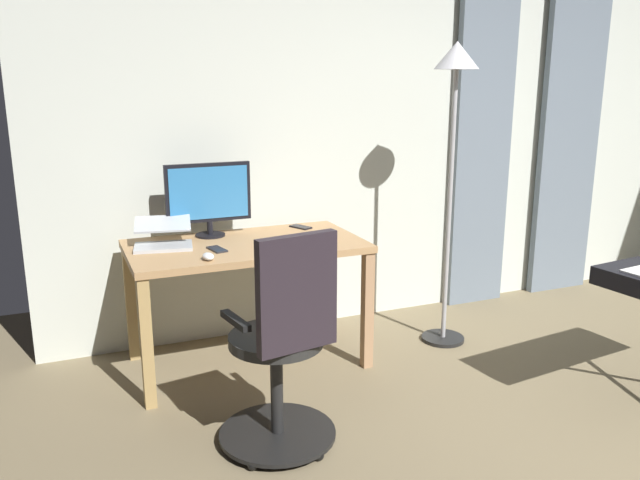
{
  "coord_description": "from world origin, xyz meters",
  "views": [
    {
      "loc": [
        2.54,
        1.44,
        1.7
      ],
      "look_at": [
        1.31,
        -1.49,
        0.89
      ],
      "focal_mm": 36.17,
      "sensor_mm": 36.0,
      "label": 1
    }
  ],
  "objects": [
    {
      "name": "cell_phone_face_up",
      "position": [
        1.09,
        -2.34,
        0.76
      ],
      "size": [
        0.12,
        0.16,
        0.01
      ],
      "primitive_type": "cube",
      "rotation": [
        0.0,
        0.0,
        0.44
      ],
      "color": "black",
      "rests_on": "desk"
    },
    {
      "name": "computer_keyboard",
      "position": [
        1.22,
        -1.98,
        0.77
      ],
      "size": [
        0.39,
        0.14,
        0.02
      ],
      "primitive_type": "cube",
      "color": "silver",
      "rests_on": "desk"
    },
    {
      "name": "curtain_right_panel",
      "position": [
        -0.41,
        -2.5,
        1.26
      ],
      "size": [
        0.47,
        0.06,
        2.51
      ],
      "primitive_type": "cube",
      "color": "slate",
      "rests_on": "ground"
    },
    {
      "name": "cell_phone_by_monitor",
      "position": [
        1.72,
        -2.0,
        0.76
      ],
      "size": [
        0.1,
        0.15,
        0.01
      ],
      "primitive_type": "cube",
      "rotation": [
        0.0,
        0.0,
        0.2
      ],
      "color": "#232328",
      "rests_on": "desk"
    },
    {
      "name": "office_chair",
      "position": [
        1.65,
        -1.13,
        0.49
      ],
      "size": [
        0.56,
        0.56,
        1.06
      ],
      "rotation": [
        0.0,
        0.0,
        3.31
      ],
      "color": "black",
      "rests_on": "ground"
    },
    {
      "name": "desk",
      "position": [
        1.53,
        -2.09,
        0.66
      ],
      "size": [
        1.36,
        0.74,
        0.76
      ],
      "color": "tan",
      "rests_on": "ground"
    },
    {
      "name": "curtain_left_panel",
      "position": [
        -1.23,
        -2.5,
        1.26
      ],
      "size": [
        0.55,
        0.06,
        2.51
      ],
      "primitive_type": "cube",
      "color": "slate",
      "rests_on": "ground"
    },
    {
      "name": "computer_monitor",
      "position": [
        1.68,
        -2.34,
        1.01
      ],
      "size": [
        0.52,
        0.18,
        0.45
      ],
      "color": "black",
      "rests_on": "desk"
    },
    {
      "name": "computer_mouse",
      "position": [
        1.81,
        -1.83,
        0.77
      ],
      "size": [
        0.06,
        0.1,
        0.04
      ],
      "primitive_type": "ellipsoid",
      "color": "white",
      "rests_on": "desk"
    },
    {
      "name": "back_room_partition",
      "position": [
        0.0,
        -2.61,
        1.38
      ],
      "size": [
        5.48,
        0.1,
        2.76
      ],
      "primitive_type": "cube",
      "color": "silver",
      "rests_on": "ground"
    },
    {
      "name": "floor_lamp",
      "position": [
        0.24,
        -1.93,
        1.51
      ],
      "size": [
        0.28,
        0.28,
        1.91
      ],
      "color": "black",
      "rests_on": "ground"
    },
    {
      "name": "laptop",
      "position": [
        1.99,
        -2.19,
        0.81
      ],
      "size": [
        0.37,
        0.36,
        0.15
      ],
      "rotation": [
        0.0,
        0.0,
        -0.18
      ],
      "color": "#B7BCC1",
      "rests_on": "desk"
    }
  ]
}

